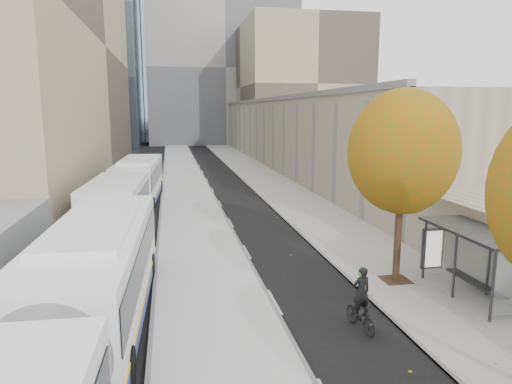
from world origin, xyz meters
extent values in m
cube|color=#B7B7B7|center=(-3.88, 35.00, 0.07)|extent=(4.25, 150.00, 0.15)
cube|color=gray|center=(4.12, 35.00, 0.04)|extent=(4.75, 150.00, 0.08)
cube|color=gray|center=(15.50, 64.00, 4.00)|extent=(18.00, 92.00, 8.00)
cube|color=gray|center=(6.00, 96.00, 15.00)|extent=(30.00, 18.00, 30.00)
cube|color=#383A3F|center=(5.50, 11.00, 2.56)|extent=(1.90, 4.40, 0.10)
cylinder|color=#383A3F|center=(4.80, 9.00, 1.28)|extent=(0.10, 0.10, 2.40)
cube|color=silver|center=(6.22, 11.00, 1.33)|extent=(0.04, 4.00, 2.10)
cylinder|color=black|center=(3.60, 13.00, 1.70)|extent=(0.28, 0.28, 3.24)
sphere|color=#345E15|center=(3.60, 13.00, 5.26)|extent=(4.20, 4.20, 4.20)
cube|color=white|center=(-7.70, 7.01, 1.62)|extent=(3.48, 19.47, 3.23)
cube|color=black|center=(-7.70, 7.01, 2.21)|extent=(3.51, 18.70, 1.12)
cube|color=white|center=(-7.75, 27.54, 1.57)|extent=(3.76, 18.91, 3.13)
cube|color=black|center=(-7.75, 27.54, 2.14)|extent=(3.78, 18.17, 1.09)
cube|color=#0E814C|center=(-7.75, 18.18, 1.20)|extent=(1.98, 0.17, 1.21)
imported|color=black|center=(0.52, 9.43, 0.49)|extent=(0.70, 1.67, 0.97)
imported|color=black|center=(0.52, 9.43, 1.25)|extent=(0.65, 0.48, 1.63)
sphere|color=#4D933D|center=(0.52, 9.43, 1.87)|extent=(0.25, 0.25, 0.25)
imported|color=silver|center=(-7.42, 53.26, 0.61)|extent=(2.06, 3.80, 1.23)
camera|label=1|loc=(-5.20, -3.12, 6.81)|focal=32.00mm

